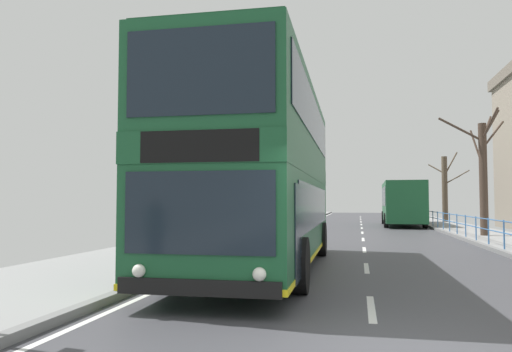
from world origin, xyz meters
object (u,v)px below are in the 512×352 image
object	(u,v)px
bare_tree_far_00	(445,188)
background_bus_far_lane	(402,202)
double_decker_bus_main	(263,174)
bare_tree_far_01	(483,172)

from	to	relation	value
bare_tree_far_00	background_bus_far_lane	bearing A→B (deg)	-128.40
double_decker_bus_main	bare_tree_far_01	world-z (taller)	bare_tree_far_01
bare_tree_far_00	bare_tree_far_01	world-z (taller)	bare_tree_far_01
double_decker_bus_main	bare_tree_far_01	xyz separation A→B (m)	(8.02, 12.19, 0.65)
bare_tree_far_00	bare_tree_far_01	size ratio (longest dim) A/B	0.94
background_bus_far_lane	bare_tree_far_00	xyz separation A→B (m)	(3.60, 4.54, 1.11)
background_bus_far_lane	bare_tree_far_01	size ratio (longest dim) A/B	1.63
double_decker_bus_main	bare_tree_far_00	world-z (taller)	bare_tree_far_00
double_decker_bus_main	bare_tree_far_00	size ratio (longest dim) A/B	1.96
double_decker_bus_main	background_bus_far_lane	distance (m)	24.12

